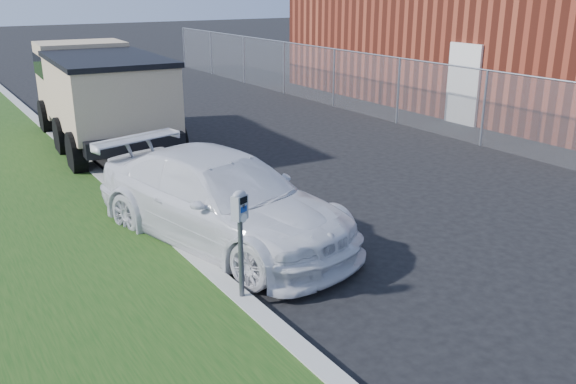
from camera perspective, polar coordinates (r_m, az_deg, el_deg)
ground at (r=8.74m, az=11.40°, el=-6.43°), size 120.00×120.00×0.00m
chainlink_fence at (r=17.32m, az=10.35°, el=10.45°), size 0.06×30.06×30.00m
brick_building at (r=22.31m, az=20.51°, el=13.63°), size 9.20×14.20×4.17m
parking_meter at (r=7.00m, az=-4.51°, el=-2.75°), size 0.22×0.18×1.35m
white_wagon at (r=9.11m, az=-6.35°, el=-0.60°), size 2.98×4.91×1.33m
dump_truck at (r=15.33m, az=-17.28°, el=9.02°), size 2.67×6.02×2.31m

